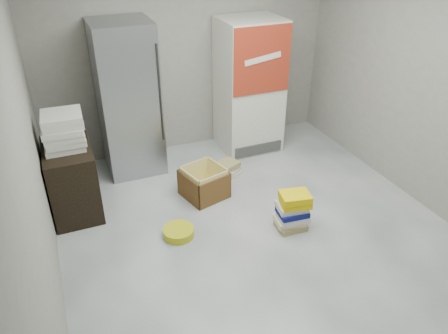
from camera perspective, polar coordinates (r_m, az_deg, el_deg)
name	(u,v)px	position (r m, az deg, el deg)	size (l,w,h in m)	color
ground	(269,246)	(4.55, 5.89, -10.23)	(5.00, 5.00, 0.00)	silver
room_shell	(280,76)	(3.66, 7.38, 11.74)	(4.04, 5.04, 2.82)	gray
steel_fridge	(128,100)	(5.57, -12.40, 8.59)	(0.70, 0.72, 1.90)	#9EA0A5
coke_cooler	(249,86)	(6.06, 3.31, 10.54)	(0.80, 0.73, 1.80)	silver
wood_shelf	(72,180)	(5.09, -19.20, -1.60)	(0.50, 0.80, 0.80)	black
supply_box_stack	(63,131)	(4.82, -20.26, 4.45)	(0.43, 0.43, 0.39)	silver
phonebook_stack_main	(293,211)	(4.68, 8.95, -5.71)	(0.37, 0.32, 0.45)	#9C8F56
phonebook_stack_side	(227,169)	(5.61, 0.45, -0.24)	(0.39, 0.37, 0.19)	beige
cardboard_box	(204,184)	(5.19, -2.61, -2.29)	(0.57, 0.57, 0.37)	yellow
bucket_lid	(179,232)	(4.66, -5.96, -8.45)	(0.33, 0.33, 0.09)	gold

